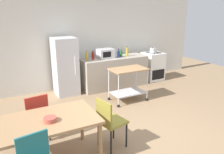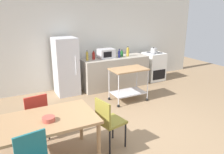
% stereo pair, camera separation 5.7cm
% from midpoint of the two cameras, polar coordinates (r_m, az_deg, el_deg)
% --- Properties ---
extents(ground_plane, '(12.00, 12.00, 0.00)m').
position_cam_midpoint_polar(ground_plane, '(4.36, 6.95, -14.49)').
color(ground_plane, '#8C7051').
extents(back_wall, '(8.40, 0.12, 2.90)m').
position_cam_midpoint_polar(back_wall, '(6.64, -8.42, 9.85)').
color(back_wall, silver).
rests_on(back_wall, ground_plane).
extents(kitchen_counter, '(2.00, 0.64, 0.90)m').
position_cam_midpoint_polar(kitchen_counter, '(6.66, 1.01, 1.26)').
color(kitchen_counter, '#A89E8E').
rests_on(kitchen_counter, ground_plane).
extents(dining_table, '(1.50, 0.90, 0.75)m').
position_cam_midpoint_polar(dining_table, '(3.44, -16.54, -11.52)').
color(dining_table, '#A37A51').
rests_on(dining_table, ground_plane).
extents(chair_olive, '(0.47, 0.47, 0.89)m').
position_cam_midpoint_polar(chair_olive, '(3.73, -0.51, -10.96)').
color(chair_olive, olive).
rests_on(chair_olive, ground_plane).
extents(chair_red, '(0.45, 0.45, 0.89)m').
position_cam_midpoint_polar(chair_red, '(4.15, -18.66, -8.92)').
color(chair_red, '#B72D23').
rests_on(chair_red, ground_plane).
extents(stove_oven, '(0.60, 0.61, 0.92)m').
position_cam_midpoint_polar(stove_oven, '(7.45, 10.82, 2.69)').
color(stove_oven, white).
rests_on(stove_oven, ground_plane).
extents(refrigerator, '(0.60, 0.63, 1.55)m').
position_cam_midpoint_polar(refrigerator, '(6.14, -11.45, 2.67)').
color(refrigerator, silver).
rests_on(refrigerator, ground_plane).
extents(kitchen_cart, '(0.91, 0.57, 0.85)m').
position_cam_midpoint_polar(kitchen_cart, '(5.60, 4.52, -0.58)').
color(kitchen_cart, '#A37A51').
rests_on(kitchen_cart, ground_plane).
extents(bottle_wine, '(0.07, 0.07, 0.27)m').
position_cam_midpoint_polar(bottle_wine, '(6.17, -6.13, 5.31)').
color(bottle_wine, gold).
rests_on(bottle_wine, kitchen_counter).
extents(bottle_soda, '(0.08, 0.08, 0.25)m').
position_cam_midpoint_polar(bottle_soda, '(6.30, -4.48, 5.46)').
color(bottle_soda, maroon).
rests_on(bottle_soda, kitchen_counter).
extents(microwave, '(0.46, 0.35, 0.26)m').
position_cam_midpoint_polar(microwave, '(6.47, -1.23, 6.06)').
color(microwave, silver).
rests_on(microwave, kitchen_counter).
extents(bottle_olive_oil, '(0.07, 0.07, 0.26)m').
position_cam_midpoint_polar(bottle_olive_oil, '(6.50, 2.10, 5.89)').
color(bottle_olive_oil, navy).
rests_on(bottle_olive_oil, kitchen_counter).
extents(bottle_sesame_oil, '(0.08, 0.08, 0.20)m').
position_cam_midpoint_polar(bottle_sesame_oil, '(6.65, 2.77, 5.95)').
color(bottle_sesame_oil, '#1E6628').
rests_on(bottle_sesame_oil, kitchen_counter).
extents(bottle_sparkling_water, '(0.08, 0.08, 0.29)m').
position_cam_midpoint_polar(bottle_sparkling_water, '(6.70, 4.31, 6.39)').
color(bottle_sparkling_water, gold).
rests_on(bottle_sparkling_water, kitchen_counter).
extents(fruit_bowl, '(0.18, 0.18, 0.06)m').
position_cam_midpoint_polar(fruit_bowl, '(3.32, -15.44, -10.34)').
color(fruit_bowl, '#B24C3F').
rests_on(fruit_bowl, dining_table).
extents(kettle, '(0.24, 0.17, 0.19)m').
position_cam_midpoint_polar(kettle, '(7.18, 10.80, 6.65)').
color(kettle, silver).
rests_on(kettle, stove_oven).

